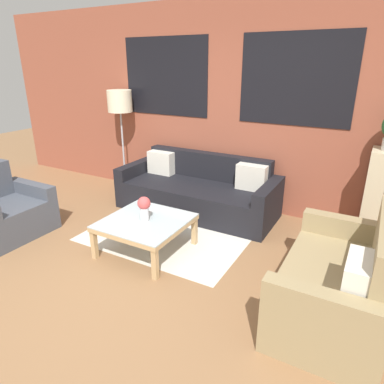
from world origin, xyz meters
The scene contains 10 objects.
ground_plane centered at (0.00, 0.00, 0.00)m, with size 16.00×16.00×0.00m, color #8E6642.
wall_back_brick centered at (0.00, 2.44, 1.41)m, with size 8.40×0.09×2.80m.
rug centered at (-0.12, 1.23, 0.00)m, with size 1.92×1.65×0.00m.
couch_dark centered at (-0.15, 1.95, 0.28)m, with size 2.23×0.88×0.78m.
settee_vintage centered at (1.89, 0.58, 0.31)m, with size 0.80×1.43×0.92m.
armchair_corner centered at (-1.89, 0.18, 0.28)m, with size 0.80×0.87×0.84m.
coffee_table centered at (-0.12, 0.66, 0.33)m, with size 0.87×0.87×0.38m.
floor_lamp centered at (-1.63, 2.13, 1.38)m, with size 0.38×0.38×1.61m.
drawer_cabinet centered at (2.13, 2.16, 0.55)m, with size 0.41×0.42×1.11m.
flower_vase centered at (-0.12, 0.66, 0.54)m, with size 0.14×0.14×0.27m.
Camera 1 is at (1.98, -2.05, 2.00)m, focal length 32.00 mm.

